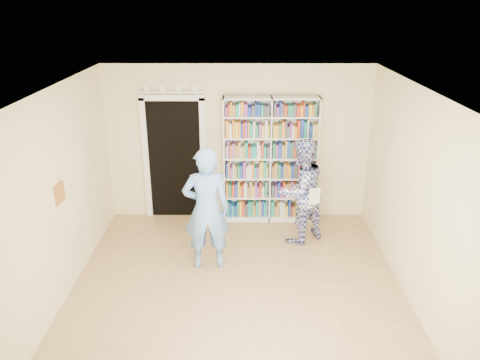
% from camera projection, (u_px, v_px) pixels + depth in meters
% --- Properties ---
extents(floor, '(5.00, 5.00, 0.00)m').
position_uv_depth(floor, '(237.00, 296.00, 6.20)').
color(floor, '#9A754A').
rests_on(floor, ground).
extents(ceiling, '(5.00, 5.00, 0.00)m').
position_uv_depth(ceiling, '(236.00, 93.00, 5.22)').
color(ceiling, white).
rests_on(ceiling, wall_back).
extents(wall_back, '(4.50, 0.00, 4.50)m').
position_uv_depth(wall_back, '(238.00, 144.00, 8.04)').
color(wall_back, beige).
rests_on(wall_back, floor).
extents(wall_left, '(0.00, 5.00, 5.00)m').
position_uv_depth(wall_left, '(53.00, 203.00, 5.72)').
color(wall_left, beige).
rests_on(wall_left, floor).
extents(wall_right, '(0.00, 5.00, 5.00)m').
position_uv_depth(wall_right, '(421.00, 204.00, 5.70)').
color(wall_right, beige).
rests_on(wall_right, floor).
extents(bookshelf, '(1.59, 0.30, 2.19)m').
position_uv_depth(bookshelf, '(270.00, 160.00, 7.98)').
color(bookshelf, white).
rests_on(bookshelf, floor).
extents(doorway, '(1.10, 0.08, 2.43)m').
position_uv_depth(doorway, '(175.00, 153.00, 8.08)').
color(doorway, black).
rests_on(doorway, floor).
extents(wall_art, '(0.03, 0.25, 0.25)m').
position_uv_depth(wall_art, '(60.00, 193.00, 5.88)').
color(wall_art, brown).
rests_on(wall_art, wall_left).
extents(man_blue, '(0.71, 0.50, 1.82)m').
position_uv_depth(man_blue, '(206.00, 209.00, 6.58)').
color(man_blue, '#679AE6').
rests_on(man_blue, floor).
extents(man_plaid, '(1.05, 1.01, 1.71)m').
position_uv_depth(man_plaid, '(301.00, 191.00, 7.34)').
color(man_plaid, navy).
rests_on(man_plaid, floor).
extents(paper_sheet, '(0.18, 0.07, 0.26)m').
position_uv_depth(paper_sheet, '(315.00, 196.00, 7.07)').
color(paper_sheet, white).
rests_on(paper_sheet, man_plaid).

